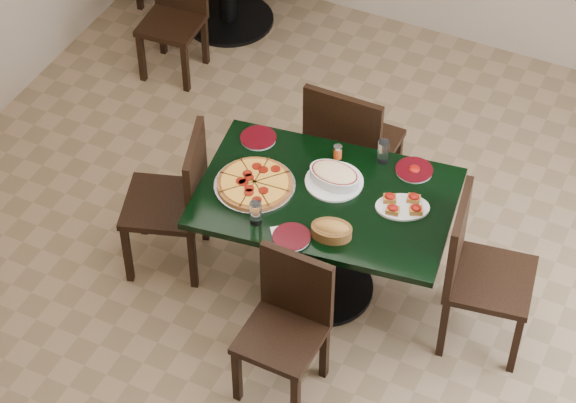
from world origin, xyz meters
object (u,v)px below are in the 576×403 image
at_px(bread_basket, 332,230).
at_px(back_chair_near, 175,10).
at_px(main_table, 325,219).
at_px(chair_left, 178,196).
at_px(bruschetta_platter, 403,205).
at_px(chair_near, 288,319).
at_px(pepperoni_pizza, 255,184).
at_px(chair_right, 476,266).
at_px(lasagna_casserole, 334,176).
at_px(chair_far, 349,143).

bearing_deg(bread_basket, back_chair_near, 124.92).
height_order(main_table, chair_left, chair_left).
height_order(chair_left, back_chair_near, chair_left).
height_order(main_table, bruschetta_platter, bruschetta_platter).
bearing_deg(back_chair_near, bread_basket, -46.85).
relative_size(chair_near, chair_left, 0.91).
height_order(pepperoni_pizza, bruschetta_platter, bruschetta_platter).
relative_size(main_table, chair_right, 1.52).
relative_size(main_table, lasagna_casserole, 4.61).
bearing_deg(chair_near, bruschetta_platter, 67.59).
bearing_deg(lasagna_casserole, chair_right, 1.48).
distance_m(chair_far, chair_right, 1.12).
bearing_deg(chair_far, lasagna_casserole, 103.85).
bearing_deg(back_chair_near, main_table, -44.52).
bearing_deg(bread_basket, main_table, 106.19).
xyz_separation_m(chair_near, lasagna_casserole, (-0.08, 0.75, 0.32)).
xyz_separation_m(chair_left, bruschetta_platter, (1.23, 0.23, 0.25)).
bearing_deg(lasagna_casserole, chair_near, -78.55).
bearing_deg(bread_basket, lasagna_casserole, 98.67).
height_order(chair_left, bruschetta_platter, chair_left).
distance_m(back_chair_near, bruschetta_platter, 2.59).
height_order(chair_right, chair_left, chair_right).
relative_size(chair_far, pepperoni_pizza, 2.30).
xyz_separation_m(back_chair_near, bread_basket, (1.91, -1.71, 0.33)).
bearing_deg(bruschetta_platter, chair_far, 111.39).
height_order(main_table, chair_near, chair_near).
distance_m(pepperoni_pizza, bruschetta_platter, 0.79).
xyz_separation_m(back_chair_near, bruschetta_platter, (2.17, -1.37, 0.31)).
distance_m(chair_far, pepperoni_pizza, 0.79).
distance_m(main_table, lasagna_casserole, 0.25).
relative_size(main_table, bread_basket, 6.04).
bearing_deg(lasagna_casserole, bruschetta_platter, 1.48).
distance_m(main_table, chair_left, 0.85).
xyz_separation_m(main_table, chair_left, (-0.83, -0.15, -0.04)).
xyz_separation_m(chair_far, chair_left, (-0.70, -0.77, -0.04)).
relative_size(chair_right, lasagna_casserole, 3.04).
distance_m(back_chair_near, bread_basket, 2.59).
height_order(main_table, back_chair_near, back_chair_near).
distance_m(main_table, chair_right, 0.84).
height_order(chair_left, pepperoni_pizza, chair_left).
distance_m(chair_right, bruschetta_platter, 0.50).
bearing_deg(chair_left, back_chair_near, -168.26).
relative_size(main_table, back_chair_near, 1.74).
bearing_deg(pepperoni_pizza, lasagna_casserole, 29.55).
bearing_deg(chair_left, pepperoni_pizza, 77.43).
bearing_deg(pepperoni_pizza, chair_far, 71.45).
bearing_deg(main_table, chair_far, 93.90).
relative_size(chair_left, bruschetta_platter, 2.75).
xyz_separation_m(chair_right, lasagna_casserole, (-0.84, 0.05, 0.26)).
bearing_deg(bruschetta_platter, lasagna_casserole, 153.35).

